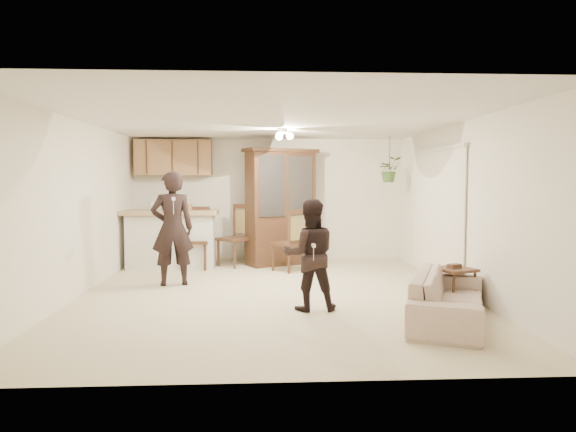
{
  "coord_description": "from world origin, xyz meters",
  "views": [
    {
      "loc": [
        -0.17,
        -7.33,
        1.65
      ],
      "look_at": [
        0.24,
        0.4,
        1.11
      ],
      "focal_mm": 32.0,
      "sensor_mm": 36.0,
      "label": 1
    }
  ],
  "objects_px": {
    "chair_bar": "(196,251)",
    "chair_hutch_left": "(234,249)",
    "adult": "(172,228)",
    "side_table": "(454,286)",
    "child": "(310,257)",
    "china_hutch": "(281,208)",
    "chair_hutch_right": "(289,254)",
    "sofa": "(448,290)"
  },
  "relations": [
    {
      "from": "chair_bar",
      "to": "chair_hutch_left",
      "type": "distance_m",
      "value": 0.75
    },
    {
      "from": "adult",
      "to": "chair_hutch_left",
      "type": "relative_size",
      "value": 1.51
    },
    {
      "from": "side_table",
      "to": "child",
      "type": "bearing_deg",
      "value": -176.42
    },
    {
      "from": "china_hutch",
      "to": "chair_hutch_left",
      "type": "height_order",
      "value": "china_hutch"
    },
    {
      "from": "adult",
      "to": "child",
      "type": "bearing_deg",
      "value": 127.65
    },
    {
      "from": "chair_bar",
      "to": "chair_hutch_right",
      "type": "height_order",
      "value": "chair_bar"
    },
    {
      "from": "china_hutch",
      "to": "chair_hutch_right",
      "type": "height_order",
      "value": "china_hutch"
    },
    {
      "from": "sofa",
      "to": "chair_bar",
      "type": "distance_m",
      "value": 5.07
    },
    {
      "from": "chair_bar",
      "to": "chair_hutch_left",
      "type": "bearing_deg",
      "value": 23.54
    },
    {
      "from": "chair_hutch_left",
      "to": "adult",
      "type": "bearing_deg",
      "value": -74.46
    },
    {
      "from": "child",
      "to": "side_table",
      "type": "bearing_deg",
      "value": -178.67
    },
    {
      "from": "sofa",
      "to": "china_hutch",
      "type": "bearing_deg",
      "value": 45.96
    },
    {
      "from": "sofa",
      "to": "adult",
      "type": "xyz_separation_m",
      "value": [
        -3.57,
        2.28,
        0.53
      ]
    },
    {
      "from": "side_table",
      "to": "chair_hutch_right",
      "type": "distance_m",
      "value": 3.38
    },
    {
      "from": "child",
      "to": "chair_bar",
      "type": "distance_m",
      "value": 3.66
    },
    {
      "from": "adult",
      "to": "chair_hutch_right",
      "type": "relative_size",
      "value": 1.59
    },
    {
      "from": "child",
      "to": "chair_bar",
      "type": "bearing_deg",
      "value": -61.99
    },
    {
      "from": "child",
      "to": "chair_hutch_right",
      "type": "height_order",
      "value": "child"
    },
    {
      "from": "side_table",
      "to": "china_hutch",
      "type": "bearing_deg",
      "value": 121.81
    },
    {
      "from": "child",
      "to": "side_table",
      "type": "relative_size",
      "value": 2.26
    },
    {
      "from": "sofa",
      "to": "child",
      "type": "height_order",
      "value": "child"
    },
    {
      "from": "side_table",
      "to": "sofa",
      "type": "bearing_deg",
      "value": -115.54
    },
    {
      "from": "chair_bar",
      "to": "child",
      "type": "bearing_deg",
      "value": -56.03
    },
    {
      "from": "adult",
      "to": "chair_hutch_right",
      "type": "bearing_deg",
      "value": -161.27
    },
    {
      "from": "adult",
      "to": "side_table",
      "type": "bearing_deg",
      "value": 145.84
    },
    {
      "from": "adult",
      "to": "chair_bar",
      "type": "distance_m",
      "value": 1.6
    },
    {
      "from": "child",
      "to": "chair_bar",
      "type": "relative_size",
      "value": 1.17
    },
    {
      "from": "sofa",
      "to": "side_table",
      "type": "bearing_deg",
      "value": -2.75
    },
    {
      "from": "child",
      "to": "chair_hutch_right",
      "type": "bearing_deg",
      "value": -90.06
    },
    {
      "from": "adult",
      "to": "child",
      "type": "distance_m",
      "value": 2.61
    },
    {
      "from": "adult",
      "to": "china_hutch",
      "type": "xyz_separation_m",
      "value": [
        1.78,
        1.92,
        0.21
      ]
    },
    {
      "from": "sofa",
      "to": "adult",
      "type": "bearing_deg",
      "value": 80.29
    },
    {
      "from": "adult",
      "to": "china_hutch",
      "type": "height_order",
      "value": "china_hutch"
    },
    {
      "from": "chair_hutch_right",
      "to": "chair_bar",
      "type": "bearing_deg",
      "value": -52.09
    },
    {
      "from": "adult",
      "to": "china_hutch",
      "type": "bearing_deg",
      "value": -145.44
    },
    {
      "from": "china_hutch",
      "to": "chair_hutch_left",
      "type": "relative_size",
      "value": 1.89
    },
    {
      "from": "sofa",
      "to": "side_table",
      "type": "xyz_separation_m",
      "value": [
        0.35,
        0.73,
        -0.11
      ]
    },
    {
      "from": "adult",
      "to": "chair_hutch_right",
      "type": "height_order",
      "value": "adult"
    },
    {
      "from": "chair_hutch_right",
      "to": "china_hutch",
      "type": "bearing_deg",
      "value": -122.29
    },
    {
      "from": "china_hutch",
      "to": "child",
      "type": "bearing_deg",
      "value": -111.18
    },
    {
      "from": "china_hutch",
      "to": "chair_hutch_right",
      "type": "xyz_separation_m",
      "value": [
        0.12,
        -0.76,
        -0.8
      ]
    },
    {
      "from": "child",
      "to": "side_table",
      "type": "distance_m",
      "value": 1.97
    }
  ]
}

